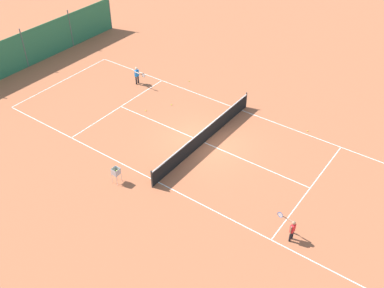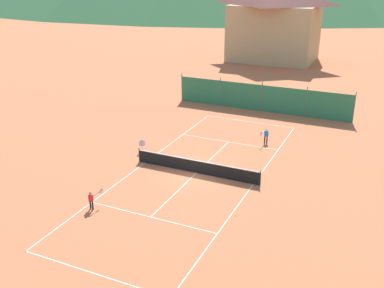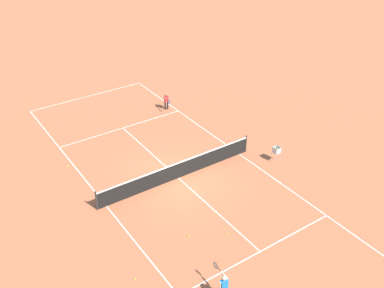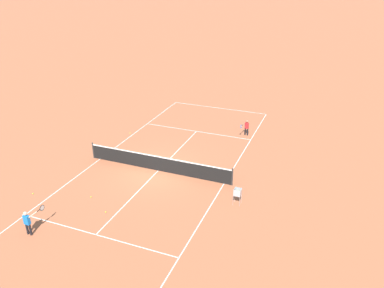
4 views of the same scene
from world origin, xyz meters
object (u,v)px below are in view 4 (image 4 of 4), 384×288
player_near_service (246,127)px  tennis_ball_far_corner (106,212)px  tennis_net (158,163)px  tennis_ball_by_net_right (91,197)px  player_near_baseline (28,221)px  ball_hopper (238,193)px  tennis_ball_alley_right (33,194)px  tennis_ball_service_box (130,133)px

player_near_service → tennis_ball_far_corner: 12.53m
tennis_net → tennis_ball_by_net_right: bearing=62.8°
player_near_baseline → tennis_ball_far_corner: size_ratio=18.69×
player_near_service → ball_hopper: size_ratio=1.30×
tennis_ball_by_net_right → ball_hopper: 7.68m
tennis_ball_by_net_right → tennis_ball_far_corner: 1.71m
tennis_ball_alley_right → tennis_ball_far_corner: same height
tennis_ball_by_net_right → player_near_baseline: bearing=77.5°
tennis_ball_far_corner → tennis_ball_alley_right: bearing=0.1°
tennis_ball_far_corner → tennis_ball_service_box: size_ratio=1.00×
player_near_baseline → ball_hopper: (-8.09, -5.75, -0.06)m
tennis_ball_alley_right → tennis_net: bearing=-136.7°
tennis_ball_service_box → ball_hopper: ball_hopper is taller
tennis_net → ball_hopper: tennis_net is taller
player_near_baseline → ball_hopper: 9.92m
player_near_baseline → tennis_ball_by_net_right: 3.66m
player_near_service → tennis_ball_service_box: bearing=19.1°
player_near_service → tennis_ball_far_corner: bearing=70.8°
tennis_ball_far_corner → ball_hopper: size_ratio=0.07×
tennis_net → player_near_service: player_near_service is taller
tennis_ball_alley_right → ball_hopper: (-10.40, -3.11, 0.62)m
tennis_ball_service_box → player_near_service: bearing=-160.9°
tennis_ball_alley_right → ball_hopper: size_ratio=0.07×
tennis_ball_by_net_right → tennis_ball_service_box: size_ratio=1.00×
tennis_ball_far_corner → ball_hopper: ball_hopper is taller
tennis_ball_alley_right → tennis_ball_by_net_right: size_ratio=1.00×
player_near_service → player_near_baseline: bearing=66.2°
player_near_baseline → ball_hopper: player_near_baseline is taller
player_near_baseline → tennis_ball_service_box: bearing=-82.2°
tennis_ball_alley_right → player_near_baseline: bearing=131.1°
tennis_net → player_near_baseline: size_ratio=7.44×
player_near_service → tennis_ball_alley_right: 14.67m
tennis_net → player_near_service: bearing=-117.0°
player_near_baseline → tennis_ball_alley_right: size_ratio=18.69×
tennis_ball_far_corner → tennis_ball_service_box: same height
tennis_net → tennis_ball_alley_right: (5.09, 4.79, -0.47)m
player_near_baseline → tennis_ball_service_box: 11.81m
tennis_ball_far_corner → tennis_ball_service_box: 9.84m
tennis_net → tennis_ball_far_corner: 4.84m
player_near_service → ball_hopper: bearing=101.2°
tennis_net → player_near_baseline: 7.94m
player_near_service → ball_hopper: 8.88m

